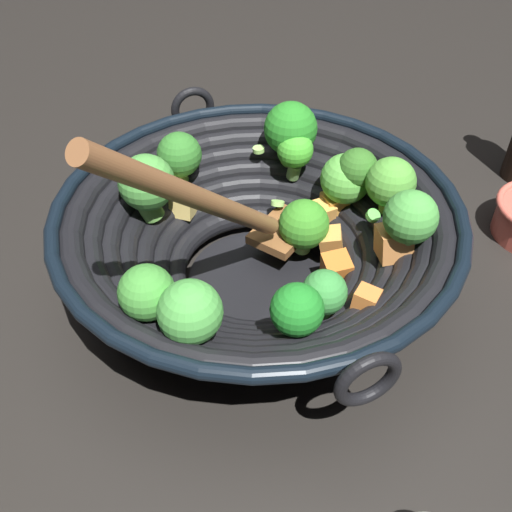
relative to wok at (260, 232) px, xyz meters
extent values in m
plane|color=black|center=(0.00, 0.00, -0.07)|extent=(4.00, 4.00, 0.00)
cylinder|color=black|center=(0.00, 0.00, -0.07)|extent=(0.15, 0.15, 0.01)
torus|color=black|center=(0.00, 0.00, -0.05)|extent=(0.20, 0.20, 0.03)
torus|color=black|center=(0.00, 0.00, -0.04)|extent=(0.23, 0.23, 0.03)
torus|color=black|center=(0.00, 0.00, -0.03)|extent=(0.26, 0.26, 0.03)
torus|color=black|center=(0.00, 0.00, -0.02)|extent=(0.29, 0.29, 0.03)
torus|color=black|center=(0.00, 0.00, 0.00)|extent=(0.32, 0.32, 0.03)
torus|color=black|center=(0.00, 0.00, 0.01)|extent=(0.35, 0.35, 0.03)
torus|color=black|center=(0.00, 0.00, 0.02)|extent=(0.38, 0.38, 0.03)
torus|color=black|center=(0.00, 0.00, 0.03)|extent=(0.40, 0.40, 0.01)
torus|color=black|center=(0.08, 0.20, 0.03)|extent=(0.05, 0.03, 0.05)
torus|color=black|center=(-0.08, -0.20, 0.03)|extent=(0.05, 0.03, 0.05)
cylinder|color=#71A63B|center=(-0.12, 0.06, 0.00)|extent=(0.02, 0.03, 0.02)
sphere|color=#4D9536|center=(-0.12, 0.06, 0.03)|extent=(0.05, 0.05, 0.05)
cylinder|color=#619347|center=(0.07, 0.11, 0.00)|extent=(0.02, 0.02, 0.02)
sphere|color=#1C7622|center=(0.07, 0.11, 0.02)|extent=(0.05, 0.05, 0.05)
cylinder|color=#8BB655|center=(0.14, 0.06, 0.01)|extent=(0.03, 0.02, 0.02)
sphere|color=green|center=(0.14, 0.06, 0.04)|extent=(0.05, 0.05, 0.05)
cylinder|color=#69904E|center=(-0.10, -0.05, 0.00)|extent=(0.02, 0.02, 0.02)
sphere|color=green|center=(-0.10, -0.05, 0.03)|extent=(0.04, 0.04, 0.04)
cylinder|color=#75A23B|center=(0.00, -0.13, 0.00)|extent=(0.02, 0.02, 0.02)
sphere|color=#2E6D27|center=(0.00, -0.13, 0.03)|extent=(0.05, 0.05, 0.05)
cylinder|color=#5B9640|center=(0.06, -0.11, 0.00)|extent=(0.04, 0.04, 0.02)
sphere|color=#47923C|center=(0.06, -0.11, 0.03)|extent=(0.06, 0.06, 0.06)
cylinder|color=#82AF56|center=(-0.12, 0.01, -0.01)|extent=(0.03, 0.03, 0.01)
sphere|color=#54A43F|center=(-0.12, 0.01, 0.01)|extent=(0.05, 0.05, 0.05)
cylinder|color=#6A9F41|center=(-0.05, 0.01, -0.04)|extent=(0.03, 0.03, 0.02)
sphere|color=#358023|center=(-0.05, 0.01, -0.01)|extent=(0.05, 0.05, 0.05)
cylinder|color=#87BD53|center=(-0.12, 0.02, 0.00)|extent=(0.02, 0.02, 0.02)
sphere|color=#2F6221|center=(-0.12, 0.02, 0.03)|extent=(0.04, 0.04, 0.04)
cylinder|color=#58A147|center=(0.03, 0.11, -0.01)|extent=(0.02, 0.02, 0.02)
sphere|color=#358339|center=(0.03, 0.11, 0.01)|extent=(0.04, 0.04, 0.04)
cylinder|color=#5B914E|center=(0.15, 0.02, 0.01)|extent=(0.03, 0.03, 0.02)
sphere|color=#3F8B34|center=(0.15, 0.02, 0.04)|extent=(0.05, 0.05, 0.05)
cylinder|color=#77B258|center=(-0.08, 0.12, 0.01)|extent=(0.02, 0.03, 0.02)
sphere|color=#46953E|center=(-0.08, 0.12, 0.04)|extent=(0.05, 0.05, 0.05)
cylinder|color=#6AA139|center=(-0.11, -0.07, 0.01)|extent=(0.03, 0.02, 0.02)
sphere|color=#237720|center=(-0.11, -0.07, 0.04)|extent=(0.06, 0.06, 0.06)
cube|color=#E39644|center=(-0.09, 0.01, -0.02)|extent=(0.03, 0.03, 0.03)
cube|color=#C26524|center=(-0.05, 0.07, -0.03)|extent=(0.04, 0.04, 0.03)
cube|color=#CF8940|center=(-0.07, 0.04, -0.03)|extent=(0.04, 0.03, 0.03)
cube|color=#E6AF75|center=(0.02, -0.14, 0.00)|extent=(0.04, 0.04, 0.03)
cube|color=#DFBF67|center=(0.02, -0.10, -0.02)|extent=(0.04, 0.04, 0.03)
cube|color=#C47A3F|center=(-0.07, 0.11, 0.01)|extent=(0.04, 0.05, 0.04)
cube|color=gold|center=(-0.11, 0.01, -0.02)|extent=(0.03, 0.03, 0.03)
cube|color=orange|center=(0.00, 0.13, 0.00)|extent=(0.03, 0.03, 0.02)
cylinder|color=#99D166|center=(-0.11, -0.06, 0.00)|extent=(0.02, 0.02, 0.01)
cylinder|color=#56B247|center=(-0.09, 0.07, 0.01)|extent=(0.02, 0.02, 0.01)
cylinder|color=#56B247|center=(0.03, 0.08, -0.03)|extent=(0.02, 0.02, 0.01)
cylinder|color=#6BC651|center=(0.11, 0.05, 0.01)|extent=(0.02, 0.02, 0.01)
cylinder|color=#6BC651|center=(-0.12, -0.07, 0.01)|extent=(0.01, 0.01, 0.01)
cylinder|color=#99D166|center=(-0.09, -0.09, 0.02)|extent=(0.02, 0.02, 0.01)
cylinder|color=#6BC651|center=(0.05, 0.08, -0.02)|extent=(0.02, 0.02, 0.01)
cylinder|color=#56B247|center=(0.07, 0.09, 0.01)|extent=(0.02, 0.02, 0.01)
cylinder|color=#56B247|center=(0.01, -0.13, 0.02)|extent=(0.02, 0.02, 0.01)
cylinder|color=#99D166|center=(-0.06, -0.04, -0.02)|extent=(0.02, 0.02, 0.01)
cube|color=brown|center=(-0.04, -0.01, -0.03)|extent=(0.08, 0.06, 0.01)
cylinder|color=brown|center=(0.08, 0.02, 0.09)|extent=(0.22, 0.06, 0.21)
camera|label=1|loc=(0.31, 0.32, 0.38)|focal=41.40mm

